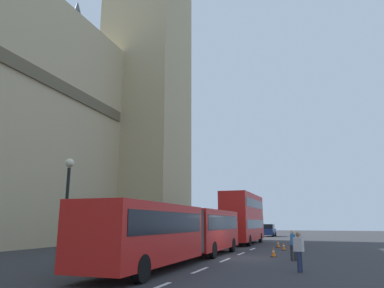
% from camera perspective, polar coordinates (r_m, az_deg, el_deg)
% --- Properties ---
extents(ground_plane, '(160.00, 160.00, 0.00)m').
position_cam_1_polar(ground_plane, '(22.77, 6.38, -17.79)').
color(ground_plane, '#333335').
extents(lane_centre_marking, '(25.20, 0.16, 0.01)m').
position_cam_1_polar(lane_centre_marking, '(19.04, 3.58, -18.87)').
color(lane_centre_marking, silver).
rests_on(lane_centre_marking, ground_plane).
extents(articulated_bus, '(17.45, 2.54, 2.90)m').
position_cam_1_polar(articulated_bus, '(20.24, -1.51, -13.57)').
color(articulated_bus, red).
rests_on(articulated_bus, ground_plane).
extents(double_decker_bus, '(10.56, 2.54, 4.90)m').
position_cam_1_polar(double_decker_bus, '(36.96, 8.29, -11.49)').
color(double_decker_bus, red).
rests_on(double_decker_bus, ground_plane).
extents(sedan_lead, '(4.40, 1.86, 1.85)m').
position_cam_1_polar(sedan_lead, '(57.39, 12.28, -13.47)').
color(sedan_lead, navy).
rests_on(sedan_lead, ground_plane).
extents(traffic_cone_west, '(0.36, 0.36, 0.58)m').
position_cam_1_polar(traffic_cone_west, '(23.72, 13.04, -16.66)').
color(traffic_cone_west, black).
rests_on(traffic_cone_west, ground_plane).
extents(traffic_cone_middle, '(0.36, 0.36, 0.58)m').
position_cam_1_polar(traffic_cone_middle, '(29.55, 14.58, -15.71)').
color(traffic_cone_middle, black).
rests_on(traffic_cone_middle, ground_plane).
extents(traffic_cone_east, '(0.36, 0.36, 0.58)m').
position_cam_1_polar(traffic_cone_east, '(32.40, 13.74, -15.44)').
color(traffic_cone_east, black).
rests_on(traffic_cone_east, ground_plane).
extents(street_lamp, '(0.44, 0.44, 5.27)m').
position_cam_1_polar(street_lamp, '(18.72, -19.61, -8.93)').
color(street_lamp, black).
rests_on(street_lamp, ground_plane).
extents(pedestrian_near_cones, '(0.35, 0.45, 1.69)m').
position_cam_1_polar(pedestrian_near_cones, '(16.78, 16.89, -16.11)').
color(pedestrian_near_cones, '#262D4C').
rests_on(pedestrian_near_cones, ground_plane).
extents(pedestrian_by_kerb, '(0.43, 0.36, 1.69)m').
position_cam_1_polar(pedestrian_by_kerb, '(21.49, 16.00, -15.27)').
color(pedestrian_by_kerb, '#333333').
rests_on(pedestrian_by_kerb, ground_plane).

